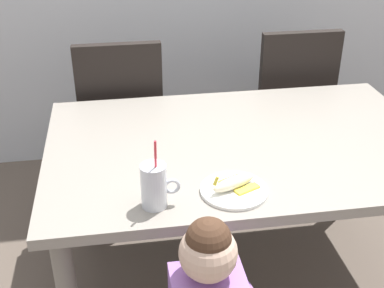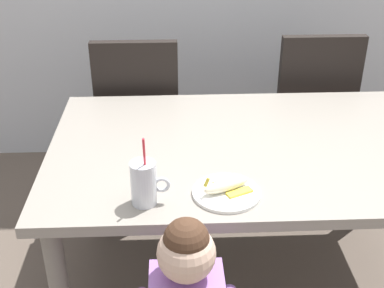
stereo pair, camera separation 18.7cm
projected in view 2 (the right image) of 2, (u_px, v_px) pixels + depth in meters
The scene contains 7 objects.
ground_plane at pixel (239, 280), 2.35m from camera, with size 24.00×24.00×0.00m, color brown.
dining_table at pixel (246, 162), 2.04m from camera, with size 1.56×1.00×0.72m.
dining_chair_left at pixel (139, 111), 2.69m from camera, with size 0.44×0.44×0.96m.
dining_chair_right at pixel (310, 104), 2.77m from camera, with size 0.44×0.45×0.96m.
milk_cup at pixel (144, 185), 1.62m from camera, with size 0.13×0.08×0.25m.
snack_plate at pixel (226, 193), 1.69m from camera, with size 0.23×0.23×0.01m, color white.
peeled_banana at pixel (227, 185), 1.69m from camera, with size 0.18×0.13×0.07m.
Camera 2 is at (-0.29, -1.74, 1.68)m, focal length 47.32 mm.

